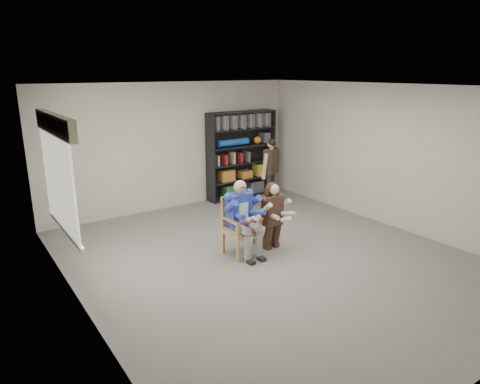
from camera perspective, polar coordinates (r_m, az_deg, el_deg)
room_shell at (r=6.80m, az=4.27°, el=1.96°), size 6.00×7.00×2.80m
floor at (r=7.26m, az=4.04°, el=-8.82°), size 6.00×7.00×0.01m
window_left at (r=6.40m, az=-22.91°, el=1.95°), size 0.16×2.00×1.75m
armchair at (r=7.21m, az=0.25°, el=-4.62°), size 0.60×0.58×1.01m
seated_man at (r=7.16m, az=0.25°, el=-3.49°), size 0.58×0.80×1.31m
kneeling_woman at (r=7.42m, az=4.47°, el=-3.29°), size 0.52×0.82×1.20m
bookshelf at (r=10.43m, az=0.21°, el=4.96°), size 1.80×0.38×2.10m
standing_man at (r=9.48m, az=4.14°, el=2.30°), size 0.56×0.43×1.62m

